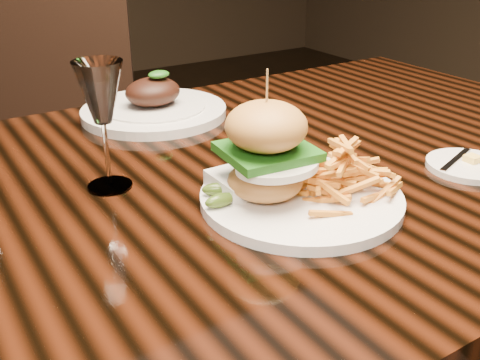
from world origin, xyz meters
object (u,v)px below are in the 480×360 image
dining_table (220,218)px  far_dish (154,107)px  chair_far (54,137)px  burger_plate (300,170)px  wine_glass (101,97)px

dining_table → far_dish: (0.04, 0.31, 0.09)m
chair_far → burger_plate: bearing=-61.1°
burger_plate → wine_glass: size_ratio=1.50×
chair_far → far_dish: bearing=-58.6°
burger_plate → far_dish: 0.45m
burger_plate → far_dish: bearing=108.4°
wine_glass → far_dish: bearing=54.0°
dining_table → burger_plate: size_ratio=5.73×
dining_table → chair_far: (-0.03, 0.88, -0.13)m
burger_plate → wine_glass: burger_plate is taller
far_dish → wine_glass: bearing=-126.0°
wine_glass → dining_table: bearing=-17.3°
burger_plate → wine_glass: (-0.20, 0.19, 0.09)m
dining_table → far_dish: size_ratio=5.60×
burger_plate → chair_far: (-0.08, 1.02, -0.26)m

